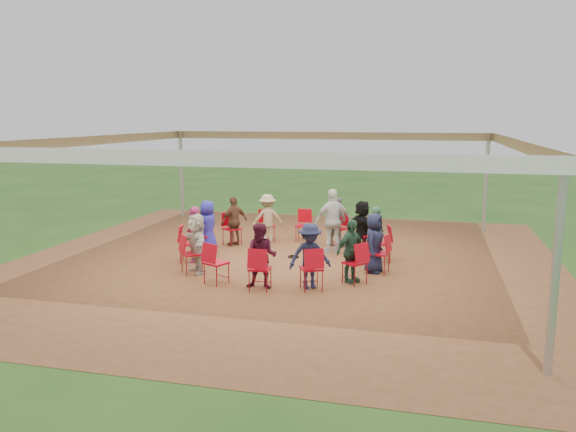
% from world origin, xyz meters
% --- Properties ---
extents(ground, '(80.00, 80.00, 0.00)m').
position_xyz_m(ground, '(0.00, 0.00, 0.00)').
color(ground, '#285119').
rests_on(ground, ground).
extents(dirt_patch, '(13.00, 13.00, 0.00)m').
position_xyz_m(dirt_patch, '(0.00, 0.00, 0.01)').
color(dirt_patch, brown).
rests_on(dirt_patch, ground).
extents(tent, '(10.33, 10.33, 3.00)m').
position_xyz_m(tent, '(0.00, 0.00, 2.37)').
color(tent, '#B2B2B7').
rests_on(tent, ground).
extents(chair_0, '(0.51, 0.50, 0.90)m').
position_xyz_m(chair_0, '(2.30, -0.45, 0.45)').
color(chair_0, '#BD0416').
rests_on(chair_0, ground).
extents(chair_1, '(0.53, 0.52, 0.90)m').
position_xyz_m(chair_1, '(2.26, 0.59, 0.45)').
color(chair_1, '#BD0416').
rests_on(chair_1, ground).
extents(chair_2, '(0.61, 0.60, 0.90)m').
position_xyz_m(chair_2, '(1.78, 1.51, 0.45)').
color(chair_2, '#BD0416').
rests_on(chair_2, ground).
extents(chair_3, '(0.56, 0.57, 0.90)m').
position_xyz_m(chair_3, '(0.95, 2.14, 0.45)').
color(chair_3, '#BD0416').
rests_on(chair_3, ground).
extents(chair_4, '(0.43, 0.45, 0.90)m').
position_xyz_m(chair_4, '(-0.07, 2.34, 0.45)').
color(chair_4, '#BD0416').
rests_on(chair_4, ground).
extents(chair_5, '(0.58, 0.58, 0.90)m').
position_xyz_m(chair_5, '(-1.08, 2.08, 0.45)').
color(chair_5, '#BD0416').
rests_on(chair_5, ground).
extents(chair_6, '(0.60, 0.60, 0.90)m').
position_xyz_m(chair_6, '(-1.87, 1.40, 0.45)').
color(chair_6, '#BD0416').
rests_on(chair_6, ground).
extents(chair_7, '(0.51, 0.50, 0.90)m').
position_xyz_m(chair_7, '(-2.30, 0.45, 0.45)').
color(chair_7, '#BD0416').
rests_on(chair_7, ground).
extents(chair_8, '(0.53, 0.52, 0.90)m').
position_xyz_m(chair_8, '(-2.26, -0.59, 0.45)').
color(chair_8, '#BD0416').
rests_on(chair_8, ground).
extents(chair_9, '(0.61, 0.60, 0.90)m').
position_xyz_m(chair_9, '(-1.78, -1.51, 0.45)').
color(chair_9, '#BD0416').
rests_on(chair_9, ground).
extents(chair_10, '(0.56, 0.57, 0.90)m').
position_xyz_m(chair_10, '(-0.95, -2.14, 0.45)').
color(chair_10, '#BD0416').
rests_on(chair_10, ground).
extents(chair_11, '(0.43, 0.45, 0.90)m').
position_xyz_m(chair_11, '(0.07, -2.34, 0.45)').
color(chair_11, '#BD0416').
rests_on(chair_11, ground).
extents(chair_12, '(0.58, 0.58, 0.90)m').
position_xyz_m(chair_12, '(1.08, -2.08, 0.45)').
color(chair_12, '#BD0416').
rests_on(chair_12, ground).
extents(chair_13, '(0.60, 0.60, 0.90)m').
position_xyz_m(chair_13, '(1.87, -1.40, 0.45)').
color(chair_13, '#BD0416').
rests_on(chair_13, ground).
extents(person_seated_0, '(0.49, 0.72, 1.36)m').
position_xyz_m(person_seated_0, '(2.18, -0.43, 0.68)').
color(person_seated_0, '#1A1E3C').
rests_on(person_seated_0, ground).
extents(person_seated_1, '(0.44, 0.56, 1.36)m').
position_xyz_m(person_seated_1, '(2.15, 0.56, 0.68)').
color(person_seated_1, '#274D38').
rests_on(person_seated_1, ground).
extents(person_seated_2, '(1.17, 1.26, 1.36)m').
position_xyz_m(person_seated_2, '(1.69, 1.44, 0.68)').
color(person_seated_2, black).
rests_on(person_seated_2, ground).
extents(person_seated_3, '(0.76, 0.61, 1.36)m').
position_xyz_m(person_seated_3, '(0.90, 2.03, 0.68)').
color(person_seated_3, gray).
rests_on(person_seated_3, ground).
extents(person_seated_4, '(0.98, 0.79, 1.36)m').
position_xyz_m(person_seated_4, '(-1.02, 1.97, 0.68)').
color(person_seated_4, tan).
rests_on(person_seated_4, ground).
extents(person_seated_5, '(0.80, 0.88, 1.36)m').
position_xyz_m(person_seated_5, '(-1.78, 1.33, 0.68)').
color(person_seated_5, brown).
rests_on(person_seated_5, ground).
extents(person_seated_6, '(0.49, 0.72, 1.36)m').
position_xyz_m(person_seated_6, '(-2.18, 0.43, 0.68)').
color(person_seated_6, '#2824A1').
rests_on(person_seated_6, ground).
extents(person_seated_7, '(0.44, 0.56, 1.36)m').
position_xyz_m(person_seated_7, '(-2.15, -0.56, 0.68)').
color(person_seated_7, '#841E51').
rests_on(person_seated_7, ground).
extents(person_seated_8, '(1.17, 1.26, 1.36)m').
position_xyz_m(person_seated_8, '(-1.69, -1.44, 0.68)').
color(person_seated_8, beige).
rests_on(person_seated_8, ground).
extents(person_seated_9, '(0.67, 0.40, 1.36)m').
position_xyz_m(person_seated_9, '(0.07, -2.22, 0.68)').
color(person_seated_9, '#430F24').
rests_on(person_seated_9, ground).
extents(person_seated_10, '(0.98, 0.79, 1.36)m').
position_xyz_m(person_seated_10, '(1.02, -1.97, 0.68)').
color(person_seated_10, '#1A1E3C').
rests_on(person_seated_10, ground).
extents(person_seated_11, '(0.80, 0.88, 1.36)m').
position_xyz_m(person_seated_11, '(1.78, -1.33, 0.68)').
color(person_seated_11, '#274D38').
rests_on(person_seated_11, ground).
extents(standing_person, '(1.09, 0.93, 1.66)m').
position_xyz_m(standing_person, '(0.96, 1.22, 0.84)').
color(standing_person, silver).
rests_on(standing_person, ground).
extents(cable_coil, '(0.35, 0.35, 0.03)m').
position_xyz_m(cable_coil, '(0.10, 0.44, 0.02)').
color(cable_coil, black).
rests_on(cable_coil, ground).
extents(laptop, '(0.30, 0.35, 0.21)m').
position_xyz_m(laptop, '(2.02, -0.40, 0.64)').
color(laptop, '#B7B7BC').
rests_on(laptop, ground).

